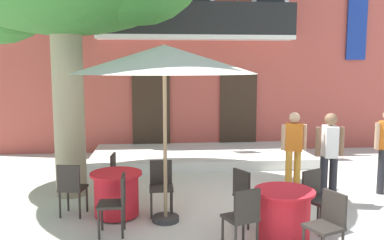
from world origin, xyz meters
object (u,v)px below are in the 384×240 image
cafe_chair_middle_2 (328,222)px  cafe_umbrella (164,60)px  cafe_chair_near_tree_3 (161,183)px  cafe_chair_near_tree_2 (117,200)px  cafe_chair_middle_0 (246,193)px  cafe_chair_near_tree_1 (71,186)px  cafe_table_near_tree (117,194)px  pedestrian_near_entrance (329,154)px  cafe_chair_middle_3 (316,195)px  pedestrian_by_tree (294,146)px  cafe_chair_near_tree_0 (119,174)px  cafe_table_middle (284,215)px  cafe_chair_middle_1 (243,215)px

cafe_chair_middle_2 → cafe_umbrella: cafe_umbrella is taller
cafe_chair_near_tree_3 → cafe_umbrella: size_ratio=0.31×
cafe_chair_near_tree_2 → cafe_chair_middle_0: (2.01, 0.17, 0.00)m
cafe_chair_near_tree_1 → cafe_chair_middle_2: same height
cafe_table_near_tree → cafe_chair_middle_0: cafe_chair_middle_0 is taller
cafe_chair_near_tree_3 → pedestrian_near_entrance: bearing=2.6°
cafe_table_near_tree → cafe_chair_near_tree_1: size_ratio=0.95×
cafe_chair_middle_0 → cafe_chair_near_tree_2: bearing=-175.1°
cafe_chair_middle_3 → pedestrian_by_tree: size_ratio=0.57×
cafe_chair_near_tree_1 → cafe_chair_middle_0: bearing=-12.9°
cafe_chair_near_tree_2 → cafe_umbrella: bearing=31.8°
cafe_chair_near_tree_0 → cafe_chair_near_tree_2: (0.08, -1.50, 0.00)m
cafe_chair_near_tree_3 → cafe_table_near_tree: bearing=-174.1°
cafe_chair_near_tree_2 → cafe_table_middle: size_ratio=1.05×
cafe_chair_near_tree_0 → pedestrian_by_tree: (3.50, 0.51, 0.37)m
cafe_chair_near_tree_3 → cafe_chair_middle_1: bearing=-56.8°
cafe_umbrella → pedestrian_near_entrance: size_ratio=1.71×
cafe_table_near_tree → cafe_chair_middle_2: 3.42m
cafe_table_near_tree → cafe_table_middle: same height
cafe_chair_near_tree_1 → cafe_table_near_tree: bearing=-5.3°
cafe_chair_middle_2 → cafe_chair_near_tree_1: bearing=151.6°
cafe_table_middle → cafe_chair_near_tree_1: bearing=158.4°
cafe_chair_middle_1 → pedestrian_by_tree: bearing=59.2°
cafe_chair_near_tree_2 → pedestrian_by_tree: 3.98m
cafe_chair_near_tree_3 → pedestrian_near_entrance: (3.03, 0.14, 0.43)m
cafe_chair_middle_2 → pedestrian_near_entrance: 2.33m
cafe_chair_middle_0 → cafe_umbrella: size_ratio=0.31×
pedestrian_near_entrance → cafe_chair_near_tree_2: bearing=-165.4°
cafe_chair_middle_0 → pedestrian_by_tree: pedestrian_by_tree is taller
cafe_table_near_tree → cafe_chair_middle_2: cafe_chair_middle_2 is taller
cafe_chair_middle_1 → cafe_table_middle: bearing=26.3°
cafe_table_near_tree → cafe_table_middle: (2.49, -1.21, 0.00)m
cafe_chair_middle_0 → cafe_chair_middle_1: same height
pedestrian_near_entrance → pedestrian_by_tree: bearing=105.7°
cafe_chair_middle_0 → cafe_chair_middle_3: bearing=-12.5°
cafe_chair_near_tree_3 → cafe_table_middle: (1.74, -1.29, -0.14)m
cafe_chair_near_tree_2 → cafe_chair_near_tree_3: size_ratio=1.00×
cafe_umbrella → pedestrian_by_tree: cafe_umbrella is taller
cafe_chair_near_tree_0 → pedestrian_near_entrance: (3.79, -0.54, 0.43)m
cafe_umbrella → cafe_chair_near_tree_0: bearing=128.5°
cafe_chair_near_tree_3 → cafe_chair_near_tree_0: bearing=138.6°
cafe_chair_near_tree_3 → cafe_chair_middle_3: size_ratio=1.00×
cafe_chair_middle_0 → cafe_table_middle: bearing=-57.2°
cafe_chair_near_tree_0 → cafe_chair_near_tree_3: bearing=-41.4°
cafe_chair_middle_3 → cafe_umbrella: (-2.31, 0.52, 2.08)m
cafe_chair_middle_0 → cafe_umbrella: (-1.27, 0.29, 2.08)m
cafe_chair_near_tree_2 → cafe_chair_middle_1: 1.92m
cafe_chair_near_tree_3 → pedestrian_near_entrance: size_ratio=0.54×
cafe_chair_middle_1 → pedestrian_by_tree: pedestrian_by_tree is taller
cafe_table_near_tree → cafe_chair_near_tree_0: cafe_chair_near_tree_0 is taller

